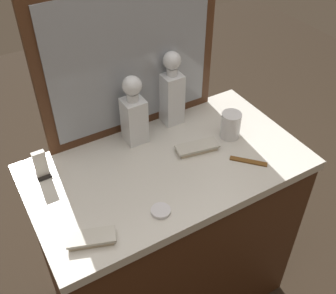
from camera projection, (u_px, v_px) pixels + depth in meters
ground_plane at (168, 289)px, 2.06m from camera, size 6.00×6.00×0.00m
dresser at (168, 236)px, 1.78m from camera, size 1.03×0.58×0.87m
dresser_mirror at (131, 59)px, 1.48m from camera, size 0.72×0.03×0.61m
crystal_decanter_rear at (134, 116)px, 1.53m from camera, size 0.08×0.08×0.29m
crystal_decanter_front at (172, 95)px, 1.62m from camera, size 0.08×0.08×0.32m
crystal_tumbler_center at (230, 126)px, 1.59m from camera, size 0.08×0.08×0.11m
silver_brush_rear at (91, 238)px, 1.22m from camera, size 0.16×0.11×0.02m
silver_brush_front at (197, 148)px, 1.55m from camera, size 0.17×0.09×0.02m
porcelain_dish at (161, 211)px, 1.31m from camera, size 0.07×0.07×0.01m
tortoiseshell_comb at (248, 161)px, 1.50m from camera, size 0.11×0.12×0.01m
napkin_holder at (41, 166)px, 1.42m from camera, size 0.05×0.05×0.11m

